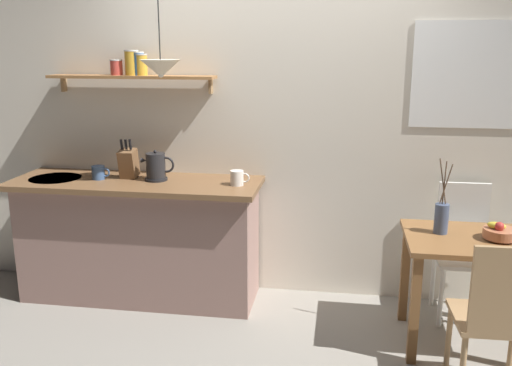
{
  "coord_description": "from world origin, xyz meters",
  "views": [
    {
      "loc": [
        0.48,
        -3.44,
        1.89
      ],
      "look_at": [
        -0.1,
        0.25,
        0.95
      ],
      "focal_mm": 38.87,
      "sensor_mm": 36.0,
      "label": 1
    }
  ],
  "objects_px": {
    "twig_vase": "(441,217)",
    "fruit_bowl": "(500,232)",
    "knife_block": "(128,163)",
    "pendant_lamp": "(161,68)",
    "coffee_mug_by_sink": "(99,173)",
    "dining_table": "(474,258)",
    "dining_chair_far": "(463,245)",
    "coffee_mug_spare": "(237,178)",
    "electric_kettle": "(156,167)",
    "dining_chair_near": "(498,315)"
  },
  "relations": [
    {
      "from": "electric_kettle",
      "to": "knife_block",
      "type": "height_order",
      "value": "knife_block"
    },
    {
      "from": "fruit_bowl",
      "to": "knife_block",
      "type": "distance_m",
      "value": 2.57
    },
    {
      "from": "dining_table",
      "to": "twig_vase",
      "type": "bearing_deg",
      "value": 163.55
    },
    {
      "from": "electric_kettle",
      "to": "pendant_lamp",
      "type": "height_order",
      "value": "pendant_lamp"
    },
    {
      "from": "coffee_mug_by_sink",
      "to": "dining_chair_near",
      "type": "bearing_deg",
      "value": -20.25
    },
    {
      "from": "pendant_lamp",
      "to": "electric_kettle",
      "type": "bearing_deg",
      "value": 128.77
    },
    {
      "from": "fruit_bowl",
      "to": "twig_vase",
      "type": "distance_m",
      "value": 0.35
    },
    {
      "from": "fruit_bowl",
      "to": "twig_vase",
      "type": "height_order",
      "value": "twig_vase"
    },
    {
      "from": "knife_block",
      "to": "coffee_mug_by_sink",
      "type": "bearing_deg",
      "value": -163.29
    },
    {
      "from": "twig_vase",
      "to": "fruit_bowl",
      "type": "bearing_deg",
      "value": -12.51
    },
    {
      "from": "twig_vase",
      "to": "dining_chair_far",
      "type": "bearing_deg",
      "value": 59.06
    },
    {
      "from": "electric_kettle",
      "to": "coffee_mug_spare",
      "type": "xyz_separation_m",
      "value": [
        0.61,
        -0.05,
        -0.05
      ]
    },
    {
      "from": "dining_table",
      "to": "dining_chair_far",
      "type": "height_order",
      "value": "dining_chair_far"
    },
    {
      "from": "dining_chair_far",
      "to": "twig_vase",
      "type": "bearing_deg",
      "value": -120.94
    },
    {
      "from": "pendant_lamp",
      "to": "coffee_mug_by_sink",
      "type": "bearing_deg",
      "value": 169.23
    },
    {
      "from": "dining_table",
      "to": "twig_vase",
      "type": "height_order",
      "value": "twig_vase"
    },
    {
      "from": "knife_block",
      "to": "coffee_mug_spare",
      "type": "height_order",
      "value": "knife_block"
    },
    {
      "from": "knife_block",
      "to": "twig_vase",
      "type": "bearing_deg",
      "value": -8.62
    },
    {
      "from": "coffee_mug_by_sink",
      "to": "pendant_lamp",
      "type": "height_order",
      "value": "pendant_lamp"
    },
    {
      "from": "twig_vase",
      "to": "pendant_lamp",
      "type": "xyz_separation_m",
      "value": [
        -1.85,
        0.17,
        0.9
      ]
    },
    {
      "from": "knife_block",
      "to": "pendant_lamp",
      "type": "height_order",
      "value": "pendant_lamp"
    },
    {
      "from": "coffee_mug_by_sink",
      "to": "pendant_lamp",
      "type": "xyz_separation_m",
      "value": [
        0.54,
        -0.1,
        0.76
      ]
    },
    {
      "from": "twig_vase",
      "to": "coffee_mug_spare",
      "type": "relative_size",
      "value": 3.49
    },
    {
      "from": "twig_vase",
      "to": "knife_block",
      "type": "height_order",
      "value": "knife_block"
    },
    {
      "from": "dining_chair_far",
      "to": "pendant_lamp",
      "type": "distance_m",
      "value": 2.43
    },
    {
      "from": "electric_kettle",
      "to": "pendant_lamp",
      "type": "relative_size",
      "value": 0.43
    },
    {
      "from": "electric_kettle",
      "to": "coffee_mug_spare",
      "type": "height_order",
      "value": "electric_kettle"
    },
    {
      "from": "dining_chair_far",
      "to": "electric_kettle",
      "type": "height_order",
      "value": "electric_kettle"
    },
    {
      "from": "twig_vase",
      "to": "coffee_mug_spare",
      "type": "xyz_separation_m",
      "value": [
        -1.35,
        0.25,
        0.15
      ]
    },
    {
      "from": "fruit_bowl",
      "to": "coffee_mug_by_sink",
      "type": "bearing_deg",
      "value": 172.84
    },
    {
      "from": "dining_chair_far",
      "to": "coffee_mug_spare",
      "type": "relative_size",
      "value": 6.85
    },
    {
      "from": "fruit_bowl",
      "to": "dining_chair_near",
      "type": "bearing_deg",
      "value": -102.7
    },
    {
      "from": "dining_chair_near",
      "to": "knife_block",
      "type": "xyz_separation_m",
      "value": [
        -2.38,
        1.02,
        0.51
      ]
    },
    {
      "from": "dining_table",
      "to": "pendant_lamp",
      "type": "distance_m",
      "value": 2.37
    },
    {
      "from": "coffee_mug_spare",
      "to": "pendant_lamp",
      "type": "xyz_separation_m",
      "value": [
        -0.5,
        -0.08,
        0.76
      ]
    },
    {
      "from": "dining_chair_far",
      "to": "knife_block",
      "type": "distance_m",
      "value": 2.48
    },
    {
      "from": "electric_kettle",
      "to": "coffee_mug_by_sink",
      "type": "xyz_separation_m",
      "value": [
        -0.43,
        -0.03,
        -0.05
      ]
    },
    {
      "from": "fruit_bowl",
      "to": "pendant_lamp",
      "type": "xyz_separation_m",
      "value": [
        -2.19,
        0.24,
        0.96
      ]
    },
    {
      "from": "pendant_lamp",
      "to": "knife_block",
      "type": "bearing_deg",
      "value": 153.53
    },
    {
      "from": "twig_vase",
      "to": "knife_block",
      "type": "bearing_deg",
      "value": 171.38
    },
    {
      "from": "dining_chair_near",
      "to": "twig_vase",
      "type": "bearing_deg",
      "value": 105.97
    },
    {
      "from": "knife_block",
      "to": "coffee_mug_spare",
      "type": "bearing_deg",
      "value": -5.54
    },
    {
      "from": "dining_chair_near",
      "to": "coffee_mug_spare",
      "type": "xyz_separation_m",
      "value": [
        -1.55,
        0.94,
        0.45
      ]
    },
    {
      "from": "dining_chair_far",
      "to": "dining_table",
      "type": "bearing_deg",
      "value": -93.79
    },
    {
      "from": "dining_chair_far",
      "to": "electric_kettle",
      "type": "bearing_deg",
      "value": -177.64
    },
    {
      "from": "coffee_mug_spare",
      "to": "knife_block",
      "type": "bearing_deg",
      "value": 174.46
    },
    {
      "from": "fruit_bowl",
      "to": "coffee_mug_spare",
      "type": "height_order",
      "value": "coffee_mug_spare"
    },
    {
      "from": "dining_table",
      "to": "fruit_bowl",
      "type": "xyz_separation_m",
      "value": [
        0.13,
        -0.01,
        0.18
      ]
    },
    {
      "from": "dining_chair_near",
      "to": "fruit_bowl",
      "type": "bearing_deg",
      "value": 77.3
    },
    {
      "from": "coffee_mug_by_sink",
      "to": "dining_chair_far",
      "type": "bearing_deg",
      "value": 2.71
    }
  ]
}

